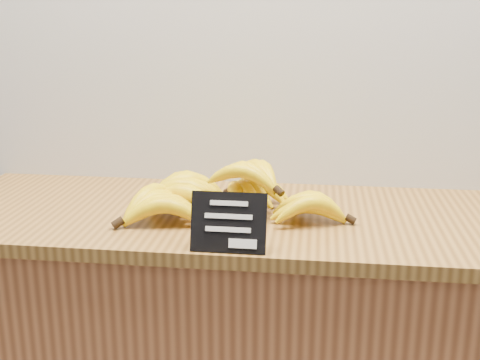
# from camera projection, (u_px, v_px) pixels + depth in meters

# --- Properties ---
(counter_top) EXTENTS (1.45, 0.54, 0.03)m
(counter_top) POSITION_uv_depth(u_px,v_px,m) (243.00, 217.00, 1.41)
(counter_top) COLOR olive
(counter_top) RESTS_ON counter
(chalkboard_sign) EXTENTS (0.15, 0.04, 0.12)m
(chalkboard_sign) POSITION_uv_depth(u_px,v_px,m) (228.00, 222.00, 1.16)
(chalkboard_sign) COLOR black
(chalkboard_sign) RESTS_ON counter_top
(banana_pile) EXTENTS (0.54, 0.32, 0.12)m
(banana_pile) POSITION_uv_depth(u_px,v_px,m) (221.00, 194.00, 1.40)
(banana_pile) COLOR yellow
(banana_pile) RESTS_ON counter_top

